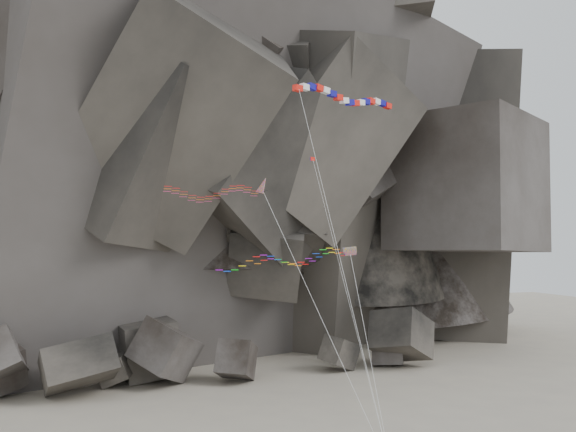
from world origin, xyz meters
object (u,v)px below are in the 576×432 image
object	(u,v)px
banner_kite	(346,99)
pennant_kite	(334,244)
parafoil_kite	(281,259)
delta_kite	(210,192)

from	to	relation	value
banner_kite	pennant_kite	bearing A→B (deg)	-145.11
banner_kite	parafoil_kite	size ratio (longest dim) A/B	1.88
parafoil_kite	delta_kite	bearing A→B (deg)	-158.98
delta_kite	banner_kite	world-z (taller)	banner_kite
banner_kite	parafoil_kite	xyz separation A→B (m)	(-6.77, -1.26, -14.63)
banner_kite	pennant_kite	distance (m)	15.46
banner_kite	parafoil_kite	distance (m)	16.17
delta_kite	banner_kite	distance (m)	16.18
parafoil_kite	pennant_kite	xyz separation A→B (m)	(2.59, -5.48, 1.36)
delta_kite	pennant_kite	xyz separation A→B (m)	(9.04, -4.47, -4.21)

